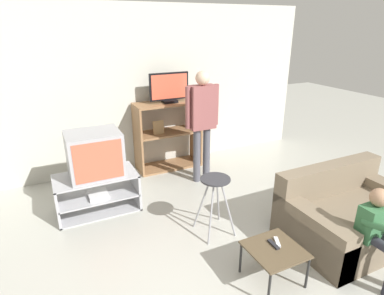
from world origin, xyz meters
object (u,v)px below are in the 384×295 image
at_px(media_shelf, 168,135).
at_px(remote_control_black, 273,244).
at_px(television_main, 95,154).
at_px(couch, 349,216).
at_px(person_standing_adult, 202,116).
at_px(person_seated_child, 382,229).
at_px(folding_stool, 215,190).
at_px(snack_table, 274,252).
at_px(remote_control_white, 277,242).
at_px(tv_stand, 97,193).
at_px(television_flat, 169,88).

height_order(media_shelf, remote_control_black, media_shelf).
height_order(television_main, couch, television_main).
bearing_deg(couch, remote_control_black, -173.67).
relative_size(remote_control_black, couch, 0.10).
height_order(media_shelf, person_standing_adult, person_standing_adult).
height_order(television_main, person_standing_adult, person_standing_adult).
relative_size(media_shelf, couch, 0.75).
bearing_deg(person_standing_adult, media_shelf, 111.54).
bearing_deg(person_seated_child, remote_control_black, 153.55).
height_order(television_main, folding_stool, television_main).
bearing_deg(television_main, remote_control_black, -57.69).
height_order(folding_stool, person_seated_child, person_seated_child).
distance_m(television_main, snack_table, 2.39).
distance_m(remote_control_black, person_seated_child, 0.98).
height_order(remote_control_black, couch, couch).
height_order(snack_table, remote_control_white, remote_control_white).
bearing_deg(folding_stool, remote_control_black, -81.13).
distance_m(snack_table, remote_control_white, 0.10).
xyz_separation_m(tv_stand, person_seated_child, (2.13, -2.37, 0.30)).
height_order(folding_stool, person_standing_adult, person_standing_adult).
bearing_deg(remote_control_black, television_flat, 90.63).
bearing_deg(person_standing_adult, remote_control_black, -99.38).
relative_size(television_flat, person_standing_adult, 0.38).
relative_size(television_main, folding_stool, 0.93).
bearing_deg(television_main, tv_stand, -141.99).
bearing_deg(folding_stool, television_main, 135.31).
bearing_deg(person_standing_adult, person_seated_child, -78.70).
height_order(couch, person_standing_adult, person_standing_adult).
distance_m(television_flat, remote_control_black, 2.98).
xyz_separation_m(media_shelf, person_seated_child, (0.78, -3.25, -0.03)).
xyz_separation_m(television_flat, couch, (1.08, -2.68, -1.08)).
bearing_deg(remote_control_white, couch, 32.52).
bearing_deg(media_shelf, person_seated_child, -76.44).
bearing_deg(couch, folding_stool, 151.13).
bearing_deg(person_seated_child, couch, 59.37).
bearing_deg(person_standing_adult, folding_stool, -111.09).
distance_m(folding_stool, couch, 1.55).
relative_size(media_shelf, snack_table, 2.32).
distance_m(couch, person_standing_adult, 2.30).
distance_m(television_main, remote_control_black, 2.35).
xyz_separation_m(folding_stool, person_seated_child, (1.00, -1.30, -0.01)).
relative_size(tv_stand, television_flat, 1.58).
bearing_deg(snack_table, person_seated_child, -23.61).
bearing_deg(folding_stool, tv_stand, 136.59).
height_order(remote_control_black, person_seated_child, person_seated_child).
relative_size(snack_table, remote_control_white, 3.35).
distance_m(remote_control_black, remote_control_white, 0.05).
distance_m(television_flat, person_standing_adult, 0.79).
bearing_deg(television_main, remote_control_white, -56.42).
distance_m(media_shelf, person_seated_child, 3.35).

